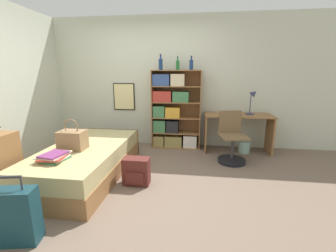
# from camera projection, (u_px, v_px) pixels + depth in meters

# --- Properties ---
(ground_plane) EXTENTS (14.00, 14.00, 0.00)m
(ground_plane) POSITION_uv_depth(u_px,v_px,m) (131.00, 178.00, 3.29)
(ground_plane) COLOR #756051
(wall_back) EXTENTS (10.00, 0.09, 2.60)m
(wall_back) POSITION_uv_depth(u_px,v_px,m) (153.00, 83.00, 4.64)
(wall_back) COLOR beige
(wall_back) RESTS_ON ground_plane
(bed) EXTENTS (1.03, 2.07, 0.46)m
(bed) POSITION_uv_depth(u_px,v_px,m) (87.00, 160.00, 3.35)
(bed) COLOR olive
(bed) RESTS_ON ground_plane
(handbag) EXTENTS (0.35, 0.25, 0.43)m
(handbag) POSITION_uv_depth(u_px,v_px,m) (73.00, 140.00, 3.11)
(handbag) COLOR #93704C
(handbag) RESTS_ON bed
(book_stack_on_bed) EXTENTS (0.33, 0.38, 0.09)m
(book_stack_on_bed) POSITION_uv_depth(u_px,v_px,m) (54.00, 157.00, 2.73)
(book_stack_on_bed) COLOR #427A4C
(book_stack_on_bed) RESTS_ON bed
(suitcase) EXTENTS (0.44, 0.25, 0.65)m
(suitcase) POSITION_uv_depth(u_px,v_px,m) (14.00, 216.00, 1.99)
(suitcase) COLOR #143842
(suitcase) RESTS_ON ground_plane
(bookcase) EXTENTS (0.97, 0.31, 1.55)m
(bookcase) POSITION_uv_depth(u_px,v_px,m) (172.00, 112.00, 4.52)
(bookcase) COLOR olive
(bookcase) RESTS_ON ground_plane
(bottle_green) EXTENTS (0.08, 0.08, 0.30)m
(bottle_green) POSITION_uv_depth(u_px,v_px,m) (161.00, 64.00, 4.30)
(bottle_green) COLOR navy
(bottle_green) RESTS_ON bookcase
(bottle_brown) EXTENTS (0.07, 0.07, 0.25)m
(bottle_brown) POSITION_uv_depth(u_px,v_px,m) (178.00, 65.00, 4.33)
(bottle_brown) COLOR #1E6B2D
(bottle_brown) RESTS_ON bookcase
(bottle_clear) EXTENTS (0.07, 0.07, 0.26)m
(bottle_clear) POSITION_uv_depth(u_px,v_px,m) (191.00, 65.00, 4.23)
(bottle_clear) COLOR navy
(bottle_clear) RESTS_ON bookcase
(desk) EXTENTS (1.25, 0.53, 0.73)m
(desk) POSITION_uv_depth(u_px,v_px,m) (238.00, 126.00, 4.30)
(desk) COLOR olive
(desk) RESTS_ON ground_plane
(desk_lamp) EXTENTS (0.21, 0.16, 0.48)m
(desk_lamp) POSITION_uv_depth(u_px,v_px,m) (253.00, 97.00, 4.18)
(desk_lamp) COLOR navy
(desk_lamp) RESTS_ON desk
(desk_chair) EXTENTS (0.50, 0.50, 0.87)m
(desk_chair) POSITION_uv_depth(u_px,v_px,m) (232.00, 146.00, 3.85)
(desk_chair) COLOR black
(desk_chair) RESTS_ON ground_plane
(backpack) EXTENTS (0.36, 0.23, 0.37)m
(backpack) POSITION_uv_depth(u_px,v_px,m) (136.00, 171.00, 3.08)
(backpack) COLOR #56231E
(backpack) RESTS_ON ground_plane
(waste_bin) EXTENTS (0.22, 0.22, 0.22)m
(waste_bin) POSITION_uv_depth(u_px,v_px,m) (244.00, 147.00, 4.32)
(waste_bin) COLOR #99C1B2
(waste_bin) RESTS_ON ground_plane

